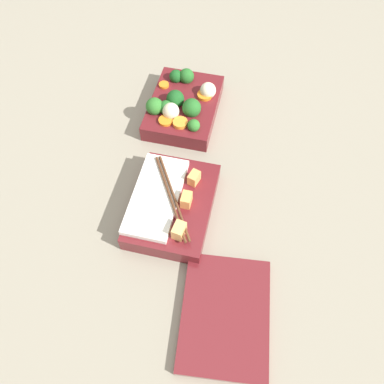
% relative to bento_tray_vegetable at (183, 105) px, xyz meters
% --- Properties ---
extents(ground_plane, '(3.00, 3.00, 0.00)m').
position_rel_bento_tray_vegetable_xyz_m(ground_plane, '(0.13, 0.03, -0.03)').
color(ground_plane, gray).
extents(bento_tray_vegetable, '(0.20, 0.15, 0.07)m').
position_rel_bento_tray_vegetable_xyz_m(bento_tray_vegetable, '(0.00, 0.00, 0.00)').
color(bento_tray_vegetable, maroon).
rests_on(bento_tray_vegetable, ground_plane).
extents(bento_tray_rice, '(0.20, 0.15, 0.07)m').
position_rel_bento_tray_vegetable_xyz_m(bento_tray_rice, '(0.25, 0.04, -0.00)').
color(bento_tray_rice, maroon).
rests_on(bento_tray_rice, ground_plane).
extents(bento_lid, '(0.21, 0.16, 0.01)m').
position_rel_bento_tray_vegetable_xyz_m(bento_lid, '(0.43, 0.18, -0.02)').
color(bento_lid, maroon).
rests_on(bento_lid, ground_plane).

